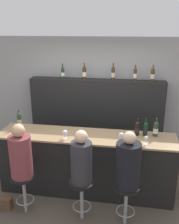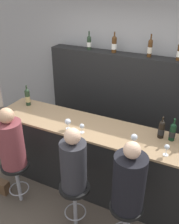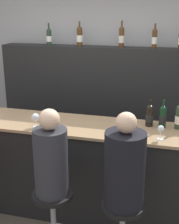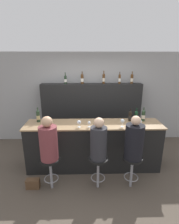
# 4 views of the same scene
# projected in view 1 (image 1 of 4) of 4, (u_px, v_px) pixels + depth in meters

# --- Properties ---
(ground_plane) EXTENTS (16.00, 16.00, 0.00)m
(ground_plane) POSITION_uv_depth(u_px,v_px,m) (83.00, 201.00, 4.21)
(ground_plane) COLOR #4C4238
(wall_back) EXTENTS (6.40, 0.05, 2.60)m
(wall_back) POSITION_uv_depth(u_px,v_px,m) (98.00, 98.00, 5.47)
(wall_back) COLOR #9E9E9E
(wall_back) RESTS_ON ground_plane
(bar_counter) EXTENTS (2.99, 0.66, 1.07)m
(bar_counter) POSITION_uv_depth(u_px,v_px,m) (86.00, 163.00, 4.33)
(bar_counter) COLOR black
(bar_counter) RESTS_ON ground_plane
(back_bar_cabinet) EXTENTS (2.80, 0.28, 1.76)m
(back_bar_cabinet) POSITION_uv_depth(u_px,v_px,m) (96.00, 120.00, 5.40)
(back_bar_cabinet) COLOR black
(back_bar_cabinet) RESTS_ON ground_plane
(wine_bottle_counter_0) EXTENTS (0.08, 0.08, 0.33)m
(wine_bottle_counter_0) POSITION_uv_depth(u_px,v_px,m) (19.00, 120.00, 4.44)
(wine_bottle_counter_0) COLOR #233823
(wine_bottle_counter_0) RESTS_ON bar_counter
(wine_bottle_counter_1) EXTENTS (0.08, 0.08, 0.29)m
(wine_bottle_counter_1) POSITION_uv_depth(u_px,v_px,m) (137.00, 128.00, 4.13)
(wine_bottle_counter_1) COLOR black
(wine_bottle_counter_1) RESTS_ON bar_counter
(wine_bottle_counter_2) EXTENTS (0.08, 0.08, 0.30)m
(wine_bottle_counter_2) POSITION_uv_depth(u_px,v_px,m) (145.00, 129.00, 4.11)
(wine_bottle_counter_2) COLOR black
(wine_bottle_counter_2) RESTS_ON bar_counter
(wine_bottle_counter_3) EXTENTS (0.08, 0.08, 0.32)m
(wine_bottle_counter_3) POSITION_uv_depth(u_px,v_px,m) (156.00, 129.00, 4.08)
(wine_bottle_counter_3) COLOR #233823
(wine_bottle_counter_3) RESTS_ON bar_counter
(wine_bottle_backbar_0) EXTENTS (0.07, 0.07, 0.31)m
(wine_bottle_backbar_0) POSITION_uv_depth(u_px,v_px,m) (63.00, 73.00, 5.18)
(wine_bottle_backbar_0) COLOR #233823
(wine_bottle_backbar_0) RESTS_ON back_bar_cabinet
(wine_bottle_backbar_1) EXTENTS (0.08, 0.08, 0.33)m
(wine_bottle_backbar_1) POSITION_uv_depth(u_px,v_px,m) (84.00, 73.00, 5.11)
(wine_bottle_backbar_1) COLOR #4C2D14
(wine_bottle_backbar_1) RESTS_ON back_bar_cabinet
(wine_bottle_backbar_2) EXTENTS (0.07, 0.07, 0.35)m
(wine_bottle_backbar_2) POSITION_uv_depth(u_px,v_px,m) (113.00, 73.00, 5.01)
(wine_bottle_backbar_2) COLOR #4C2D14
(wine_bottle_backbar_2) RESTS_ON back_bar_cabinet
(wine_bottle_backbar_3) EXTENTS (0.07, 0.07, 0.32)m
(wine_bottle_backbar_3) POSITION_uv_depth(u_px,v_px,m) (135.00, 74.00, 4.95)
(wine_bottle_backbar_3) COLOR #4C2D14
(wine_bottle_backbar_3) RESTS_ON back_bar_cabinet
(wine_bottle_backbar_4) EXTENTS (0.08, 0.08, 0.33)m
(wine_bottle_backbar_4) POSITION_uv_depth(u_px,v_px,m) (153.00, 75.00, 4.90)
(wine_bottle_backbar_4) COLOR #4C2D14
(wine_bottle_backbar_4) RESTS_ON back_bar_cabinet
(wine_glass_0) EXTENTS (0.08, 0.08, 0.15)m
(wine_glass_0) POSITION_uv_depth(u_px,v_px,m) (65.00, 133.00, 3.99)
(wine_glass_0) COLOR silver
(wine_glass_0) RESTS_ON bar_counter
(wine_glass_1) EXTENTS (0.06, 0.06, 0.13)m
(wine_glass_1) POSITION_uv_depth(u_px,v_px,m) (78.00, 134.00, 3.97)
(wine_glass_1) COLOR silver
(wine_glass_1) RESTS_ON bar_counter
(wine_glass_2) EXTENTS (0.08, 0.08, 0.17)m
(wine_glass_2) POSITION_uv_depth(u_px,v_px,m) (121.00, 135.00, 3.85)
(wine_glass_2) COLOR silver
(wine_glass_2) RESTS_ON bar_counter
(wine_glass_3) EXTENTS (0.06, 0.06, 0.14)m
(wine_glass_3) POSITION_uv_depth(u_px,v_px,m) (146.00, 138.00, 3.80)
(wine_glass_3) COLOR silver
(wine_glass_3) RESTS_ON bar_counter
(bar_stool_left) EXTENTS (0.37, 0.37, 0.65)m
(bar_stool_left) POSITION_uv_depth(u_px,v_px,m) (24.00, 184.00, 3.81)
(bar_stool_left) COLOR gray
(bar_stool_left) RESTS_ON ground_plane
(guest_seated_left) EXTENTS (0.33, 0.33, 0.84)m
(guest_seated_left) POSITION_uv_depth(u_px,v_px,m) (21.00, 154.00, 3.65)
(guest_seated_left) COLOR brown
(guest_seated_left) RESTS_ON bar_stool_left
(bar_stool_middle) EXTENTS (0.37, 0.37, 0.65)m
(bar_stool_middle) POSITION_uv_depth(u_px,v_px,m) (82.00, 189.00, 3.67)
(bar_stool_middle) COLOR gray
(bar_stool_middle) RESTS_ON ground_plane
(guest_seated_middle) EXTENTS (0.30, 0.30, 0.81)m
(guest_seated_middle) POSITION_uv_depth(u_px,v_px,m) (81.00, 160.00, 3.51)
(guest_seated_middle) COLOR #28282D
(guest_seated_middle) RESTS_ON bar_stool_middle
(bar_stool_right) EXTENTS (0.37, 0.37, 0.65)m
(bar_stool_right) POSITION_uv_depth(u_px,v_px,m) (126.00, 194.00, 3.57)
(bar_stool_right) COLOR gray
(bar_stool_right) RESTS_ON ground_plane
(guest_seated_right) EXTENTS (0.34, 0.34, 0.83)m
(guest_seated_right) POSITION_uv_depth(u_px,v_px,m) (128.00, 164.00, 3.41)
(guest_seated_right) COLOR black
(guest_seated_right) RESTS_ON bar_stool_right
(handbag) EXTENTS (0.26, 0.12, 0.20)m
(handbag) POSITION_uv_depth(u_px,v_px,m) (4.00, 203.00, 4.00)
(handbag) COLOR #513823
(handbag) RESTS_ON ground_plane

